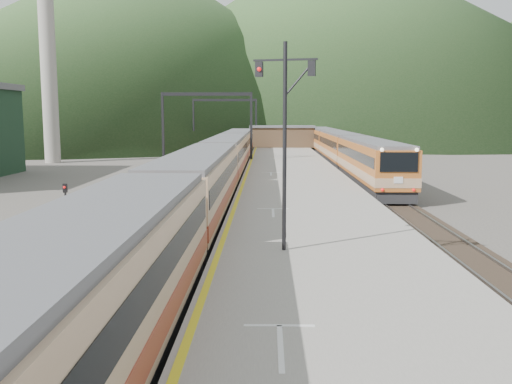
{
  "coord_description": "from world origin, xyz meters",
  "views": [
    {
      "loc": [
        3.53,
        -5.06,
        5.7
      ],
      "look_at": [
        2.97,
        22.07,
        2.0
      ],
      "focal_mm": 40.0,
      "sensor_mm": 36.0,
      "label": 1
    }
  ],
  "objects": [
    {
      "name": "track_main",
      "position": [
        0.0,
        40.0,
        0.07
      ],
      "size": [
        2.6,
        200.0,
        0.23
      ],
      "color": "black",
      "rests_on": "ground"
    },
    {
      "name": "track_far",
      "position": [
        -5.0,
        40.0,
        0.07
      ],
      "size": [
        2.6,
        200.0,
        0.23
      ],
      "color": "black",
      "rests_on": "ground"
    },
    {
      "name": "track_second",
      "position": [
        11.5,
        40.0,
        0.07
      ],
      "size": [
        2.6,
        200.0,
        0.23
      ],
      "color": "black",
      "rests_on": "ground"
    },
    {
      "name": "platform",
      "position": [
        5.6,
        38.0,
        0.5
      ],
      "size": [
        8.0,
        100.0,
        1.0
      ],
      "primitive_type": "cube",
      "color": "gray",
      "rests_on": "ground"
    },
    {
      "name": "gantry_near",
      "position": [
        -2.85,
        55.0,
        5.59
      ],
      "size": [
        9.55,
        0.25,
        8.0
      ],
      "color": "black",
      "rests_on": "ground"
    },
    {
      "name": "gantry_far",
      "position": [
        -2.85,
        80.0,
        5.59
      ],
      "size": [
        9.55,
        0.25,
        8.0
      ],
      "color": "black",
      "rests_on": "ground"
    },
    {
      "name": "smokestack",
      "position": [
        -22.0,
        62.0,
        15.0
      ],
      "size": [
        1.8,
        1.8,
        30.0
      ],
      "primitive_type": "cylinder",
      "color": "#9E998E",
      "rests_on": "ground"
    },
    {
      "name": "station_shed",
      "position": [
        5.6,
        78.0,
        2.57
      ],
      "size": [
        9.4,
        4.4,
        3.1
      ],
      "color": "#4B3825",
      "rests_on": "platform"
    },
    {
      "name": "hill_a",
      "position": [
        -40.0,
        190.0,
        30.0
      ],
      "size": [
        180.0,
        180.0,
        60.0
      ],
      "primitive_type": "cone",
      "color": "#284B21",
      "rests_on": "ground"
    },
    {
      "name": "hill_b",
      "position": [
        30.0,
        230.0,
        37.5
      ],
      "size": [
        220.0,
        220.0,
        75.0
      ],
      "primitive_type": "cone",
      "color": "#284B21",
      "rests_on": "ground"
    },
    {
      "name": "main_train",
      "position": [
        0.0,
        34.25,
        2.01
      ],
      "size": [
        2.92,
        79.94,
        3.56
      ],
      "color": "tan",
      "rests_on": "track_main"
    },
    {
      "name": "second_train",
      "position": [
        11.5,
        58.36,
        1.94
      ],
      "size": [
        2.8,
        57.53,
        3.42
      ],
      "color": "#AF5E24",
      "rests_on": "track_second"
    },
    {
      "name": "signal_mast",
      "position": [
        4.11,
        14.44,
        5.33
      ],
      "size": [
        2.16,
        0.65,
        7.12
      ],
      "color": "black",
      "rests_on": "platform"
    },
    {
      "name": "short_signal_a",
      "position": [
        -3.23,
        9.31,
        1.46
      ],
      "size": [
        0.23,
        0.17,
        2.27
      ],
      "color": "black",
      "rests_on": "ground"
    },
    {
      "name": "short_signal_b",
      "position": [
        -3.39,
        32.19,
        1.46
      ],
      "size": [
        0.24,
        0.18,
        2.27
      ],
      "color": "black",
      "rests_on": "ground"
    },
    {
      "name": "short_signal_c",
      "position": [
        -6.6,
        22.98,
        1.46
      ],
      "size": [
        0.25,
        0.21,
        2.27
      ],
      "color": "black",
      "rests_on": "ground"
    }
  ]
}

